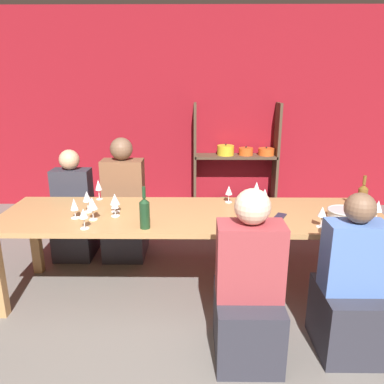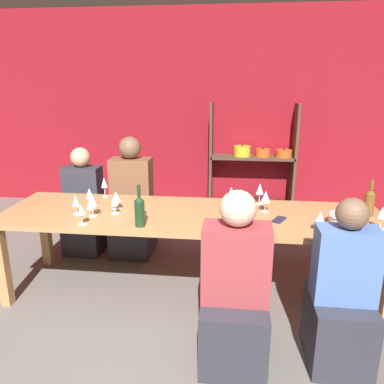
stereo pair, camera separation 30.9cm
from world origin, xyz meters
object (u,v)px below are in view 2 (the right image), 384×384
(person_near_b, at_px, (340,305))
(wine_glass_red_b, at_px, (320,217))
(cell_phone, at_px, (279,220))
(dining_table, at_px, (191,221))
(wine_glass_empty_b, at_px, (266,197))
(wine_bottle_dark, at_px, (140,211))
(person_far_a, at_px, (85,213))
(wine_glass_red_d, at_px, (260,190))
(wine_glass_red_e, at_px, (382,213))
(person_far_b, at_px, (133,211))
(wine_bottle_green, at_px, (369,202))
(wine_glass_white_a, at_px, (81,210))
(shelf_unit, at_px, (255,173))
(wine_glass_empty_d, at_px, (231,192))
(wine_glass_red_c, at_px, (115,202))
(wine_glass_white_b, at_px, (92,201))
(person_near_a, at_px, (235,301))
(wine_glass_red_a, at_px, (104,183))
(mixing_bowl, at_px, (346,220))
(wine_glass_empty_a, at_px, (89,194))
(wine_glass_empty_c, at_px, (76,201))

(person_near_b, bearing_deg, wine_glass_red_b, 101.14)
(cell_phone, bearing_deg, wine_glass_red_b, -39.03)
(person_near_b, bearing_deg, dining_table, 145.90)
(wine_glass_empty_b, bearing_deg, wine_bottle_dark, -155.55)
(wine_bottle_dark, xyz_separation_m, person_far_a, (-0.88, 1.06, -0.44))
(wine_glass_empty_b, bearing_deg, wine_glass_red_b, -48.66)
(wine_bottle_dark, bearing_deg, dining_table, 43.50)
(wine_glass_red_d, relative_size, wine_glass_empty_b, 1.04)
(wine_glass_red_e, xyz_separation_m, person_far_b, (-2.10, 0.94, -0.40))
(wine_glass_red_b, bearing_deg, dining_table, 163.05)
(cell_phone, height_order, person_far_b, person_far_b)
(wine_bottle_green, relative_size, wine_glass_white_a, 1.89)
(wine_glass_red_d, xyz_separation_m, wine_glass_white_a, (-1.35, -0.65, -0.02))
(wine_glass_red_d, bearing_deg, shelf_unit, 88.30)
(wine_glass_empty_d, bearing_deg, wine_glass_red_c, -158.48)
(wine_glass_white_b, xyz_separation_m, person_far_b, (0.07, 0.91, -0.40))
(wine_glass_red_d, distance_m, person_near_a, 1.16)
(wine_glass_red_a, height_order, wine_glass_white_a, wine_glass_red_a)
(wine_glass_red_a, xyz_separation_m, person_far_b, (0.15, 0.39, -0.40))
(wine_bottle_green, distance_m, wine_glass_red_e, 0.30)
(dining_table, relative_size, person_far_a, 2.78)
(mixing_bowl, bearing_deg, dining_table, 172.88)
(wine_glass_empty_a, distance_m, wine_glass_empty_b, 1.46)
(wine_glass_white_b, xyz_separation_m, person_near_a, (1.13, -0.59, -0.44))
(wine_glass_empty_a, relative_size, person_near_b, 0.16)
(wine_glass_red_a, bearing_deg, person_near_b, -29.52)
(shelf_unit, xyz_separation_m, wine_bottle_dark, (-0.96, -2.55, 0.30))
(wine_glass_red_e, bearing_deg, wine_glass_empty_a, 174.67)
(wine_bottle_dark, distance_m, wine_glass_empty_b, 1.04)
(shelf_unit, relative_size, mixing_bowl, 5.88)
(wine_glass_white_a, relative_size, wine_glass_red_e, 0.88)
(wine_glass_red_e, height_order, person_far_b, person_far_b)
(mixing_bowl, height_order, wine_glass_red_e, wine_glass_red_e)
(mixing_bowl, distance_m, person_far_b, 2.10)
(wine_bottle_green, bearing_deg, person_near_a, -140.53)
(wine_glass_red_e, bearing_deg, wine_glass_red_b, -167.43)
(dining_table, distance_m, wine_bottle_dark, 0.51)
(person_near_a, distance_m, person_near_b, 0.67)
(wine_glass_red_e, height_order, person_near_a, person_near_a)
(wine_glass_red_a, distance_m, person_far_a, 0.69)
(wine_bottle_dark, height_order, wine_glass_red_a, wine_bottle_dark)
(wine_glass_red_b, relative_size, wine_glass_white_a, 1.03)
(wine_glass_red_b, bearing_deg, shelf_unit, 97.45)
(dining_table, relative_size, wine_glass_red_b, 19.62)
(wine_glass_red_c, height_order, wine_glass_empty_d, wine_glass_empty_d)
(dining_table, xyz_separation_m, wine_glass_white_b, (-0.76, -0.16, 0.20))
(wine_glass_empty_a, height_order, person_near_a, person_near_a)
(wine_glass_red_a, xyz_separation_m, wine_glass_red_c, (0.24, -0.44, -0.03))
(dining_table, distance_m, wine_glass_empty_c, 0.94)
(wine_glass_red_d, xyz_separation_m, cell_phone, (0.13, -0.39, -0.13))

